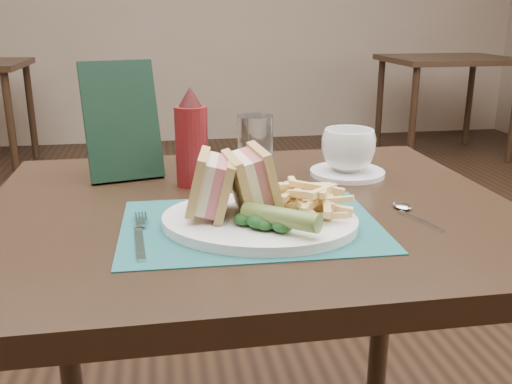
# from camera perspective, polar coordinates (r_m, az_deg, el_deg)

# --- Properties ---
(wall_back) EXTENTS (6.00, 0.00, 6.00)m
(wall_back) POSITION_cam_1_polar(r_m,az_deg,el_deg) (5.03, -7.77, 5.16)
(wall_back) COLOR gray
(wall_back) RESTS_ON ground
(table_bg_right) EXTENTS (0.90, 0.75, 0.75)m
(table_bg_right) POSITION_cam_1_polar(r_m,az_deg,el_deg) (4.63, 18.24, 8.08)
(table_bg_right) COLOR black
(table_bg_right) RESTS_ON ground
(placemat) EXTENTS (0.40, 0.29, 0.00)m
(placemat) POSITION_cam_1_polar(r_m,az_deg,el_deg) (0.88, -0.52, -3.35)
(placemat) COLOR #19504F
(placemat) RESTS_ON table_main
(plate) EXTENTS (0.36, 0.32, 0.01)m
(plate) POSITION_cam_1_polar(r_m,az_deg,el_deg) (0.87, 0.33, -2.93)
(plate) COLOR white
(plate) RESTS_ON placemat
(sandwich_half_a) EXTENTS (0.09, 0.11, 0.10)m
(sandwich_half_a) POSITION_cam_1_polar(r_m,az_deg,el_deg) (0.86, -5.81, 0.76)
(sandwich_half_a) COLOR tan
(sandwich_half_a) RESTS_ON plate
(sandwich_half_b) EXTENTS (0.09, 0.11, 0.10)m
(sandwich_half_b) POSITION_cam_1_polar(r_m,az_deg,el_deg) (0.87, -1.73, 1.10)
(sandwich_half_b) COLOR tan
(sandwich_half_b) RESTS_ON plate
(kale_garnish) EXTENTS (0.11, 0.08, 0.03)m
(kale_garnish) POSITION_cam_1_polar(r_m,az_deg,el_deg) (0.82, 1.04, -2.82)
(kale_garnish) COLOR #133616
(kale_garnish) RESTS_ON plate
(pickle_spear) EXTENTS (0.11, 0.10, 0.03)m
(pickle_spear) POSITION_cam_1_polar(r_m,az_deg,el_deg) (0.80, 2.50, -2.52)
(pickle_spear) COLOR #4F6727
(pickle_spear) RESTS_ON plate
(fries_pile) EXTENTS (0.18, 0.20, 0.06)m
(fries_pile) POSITION_cam_1_polar(r_m,az_deg,el_deg) (0.89, 4.99, -0.07)
(fries_pile) COLOR #F2C979
(fries_pile) RESTS_ON plate
(fork) EXTENTS (0.04, 0.17, 0.01)m
(fork) POSITION_cam_1_polar(r_m,az_deg,el_deg) (0.85, -11.53, -4.02)
(fork) COLOR silver
(fork) RESTS_ON placemat
(spoon) EXTENTS (0.07, 0.15, 0.01)m
(spoon) POSITION_cam_1_polar(r_m,az_deg,el_deg) (0.95, 15.47, -2.12)
(spoon) COLOR silver
(spoon) RESTS_ON table_main
(saucer) EXTENTS (0.15, 0.15, 0.01)m
(saucer) POSITION_cam_1_polar(r_m,az_deg,el_deg) (1.17, 9.11, 1.92)
(saucer) COLOR white
(saucer) RESTS_ON table_main
(coffee_cup) EXTENTS (0.15, 0.15, 0.08)m
(coffee_cup) POSITION_cam_1_polar(r_m,az_deg,el_deg) (1.16, 9.22, 4.18)
(coffee_cup) COLOR white
(coffee_cup) RESTS_ON saucer
(drinking_glass) EXTENTS (0.07, 0.07, 0.13)m
(drinking_glass) POSITION_cam_1_polar(r_m,az_deg,el_deg) (1.09, -0.08, 4.27)
(drinking_glass) COLOR white
(drinking_glass) RESTS_ON table_main
(ketchup_bottle) EXTENTS (0.08, 0.08, 0.19)m
(ketchup_bottle) POSITION_cam_1_polar(r_m,az_deg,el_deg) (1.07, -6.48, 5.49)
(ketchup_bottle) COLOR #611013
(ketchup_bottle) RESTS_ON table_main
(check_presenter) EXTENTS (0.16, 0.12, 0.23)m
(check_presenter) POSITION_cam_1_polar(r_m,az_deg,el_deg) (1.15, -13.28, 6.95)
(check_presenter) COLOR black
(check_presenter) RESTS_ON table_main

